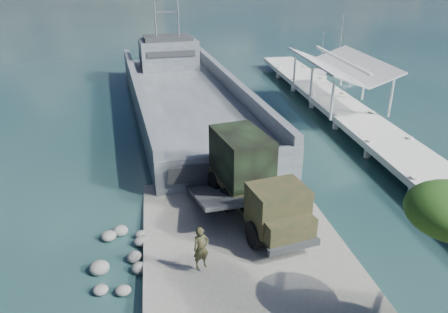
% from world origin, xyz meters
% --- Properties ---
extents(ground, '(1400.00, 1400.00, 0.00)m').
position_xyz_m(ground, '(0.00, 0.00, 0.00)').
color(ground, '#173738').
rests_on(ground, ground).
extents(boat_ramp, '(10.00, 18.00, 0.50)m').
position_xyz_m(boat_ramp, '(0.00, -1.00, 0.25)').
color(boat_ramp, slate).
rests_on(boat_ramp, ground).
extents(shoreline_rocks, '(3.20, 5.60, 0.90)m').
position_xyz_m(shoreline_rocks, '(-6.20, 0.50, 0.00)').
color(shoreline_rocks, '#525250').
rests_on(shoreline_rocks, ground).
extents(pier, '(6.40, 44.00, 6.10)m').
position_xyz_m(pier, '(13.00, 18.77, 1.60)').
color(pier, '#B8BAAF').
rests_on(pier, ground).
extents(landing_craft, '(12.66, 38.53, 11.26)m').
position_xyz_m(landing_craft, '(-0.94, 22.59, 0.92)').
color(landing_craft, '#42474D').
rests_on(landing_craft, ground).
extents(military_truck, '(4.37, 9.17, 4.09)m').
position_xyz_m(military_truck, '(1.04, 3.22, 2.54)').
color(military_truck, black).
rests_on(military_truck, boat_ramp).
extents(soldier, '(0.84, 0.67, 2.03)m').
position_xyz_m(soldier, '(-2.38, -1.72, 1.51)').
color(soldier, '#1F2E19').
rests_on(soldier, boat_ramp).
extents(sailboat_near, '(3.82, 6.40, 7.50)m').
position_xyz_m(sailboat_near, '(19.40, 34.40, 0.40)').
color(sailboat_near, '#BBBBBB').
rests_on(sailboat_near, ground).
extents(sailboat_far, '(2.75, 4.90, 5.73)m').
position_xyz_m(sailboat_far, '(16.37, 32.85, 0.31)').
color(sailboat_far, '#BBBBBB').
rests_on(sailboat_far, ground).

